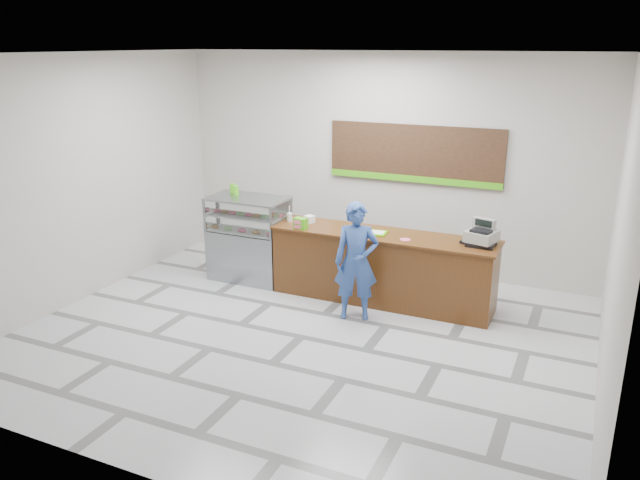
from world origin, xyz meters
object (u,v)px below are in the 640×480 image
at_px(customer, 356,261).
at_px(cash_register, 482,236).
at_px(sales_counter, 382,267).
at_px(serving_tray, 374,233).
at_px(display_case, 249,238).

bearing_deg(customer, cash_register, 5.90).
relative_size(sales_counter, serving_tray, 8.54).
xyz_separation_m(display_case, cash_register, (3.58, 0.05, 0.48)).
relative_size(sales_counter, customer, 2.01).
height_order(cash_register, customer, customer).
relative_size(serving_tray, customer, 0.24).
xyz_separation_m(sales_counter, serving_tray, (-0.13, -0.04, 0.52)).
distance_m(cash_register, serving_tray, 1.50).
distance_m(sales_counter, display_case, 2.23).
distance_m(sales_counter, cash_register, 1.51).
relative_size(display_case, customer, 0.82).
height_order(serving_tray, customer, customer).
xyz_separation_m(cash_register, customer, (-1.50, -0.73, -0.35)).
height_order(sales_counter, serving_tray, serving_tray).
bearing_deg(display_case, sales_counter, 0.00).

